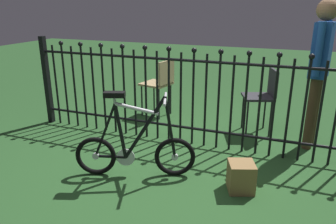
{
  "coord_description": "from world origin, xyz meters",
  "views": [
    {
      "loc": [
        1.02,
        -2.86,
        1.66
      ],
      "look_at": [
        -0.17,
        0.21,
        0.55
      ],
      "focal_mm": 34.82,
      "sensor_mm": 36.0,
      "label": 1
    }
  ],
  "objects_px": {
    "person_visitor": "(320,62)",
    "bicycle": "(135,148)",
    "chair_charcoal": "(264,93)",
    "display_crate": "(241,177)",
    "chair_tan": "(160,81)"
  },
  "relations": [
    {
      "from": "chair_charcoal",
      "to": "bicycle",
      "type": "bearing_deg",
      "value": -122.73
    },
    {
      "from": "bicycle",
      "to": "display_crate",
      "type": "height_order",
      "value": "bicycle"
    },
    {
      "from": "bicycle",
      "to": "chair_charcoal",
      "type": "relative_size",
      "value": 1.34
    },
    {
      "from": "person_visitor",
      "to": "display_crate",
      "type": "distance_m",
      "value": 1.68
    },
    {
      "from": "chair_tan",
      "to": "chair_charcoal",
      "type": "distance_m",
      "value": 1.52
    },
    {
      "from": "person_visitor",
      "to": "bicycle",
      "type": "bearing_deg",
      "value": -139.56
    },
    {
      "from": "chair_tan",
      "to": "chair_charcoal",
      "type": "xyz_separation_m",
      "value": [
        1.51,
        -0.14,
        -0.0
      ]
    },
    {
      "from": "chair_charcoal",
      "to": "person_visitor",
      "type": "height_order",
      "value": "person_visitor"
    },
    {
      "from": "bicycle",
      "to": "display_crate",
      "type": "relative_size",
      "value": 4.15
    },
    {
      "from": "bicycle",
      "to": "person_visitor",
      "type": "xyz_separation_m",
      "value": [
        1.64,
        1.4,
        0.73
      ]
    },
    {
      "from": "bicycle",
      "to": "person_visitor",
      "type": "relative_size",
      "value": 0.67
    },
    {
      "from": "chair_tan",
      "to": "chair_charcoal",
      "type": "relative_size",
      "value": 1.0
    },
    {
      "from": "chair_tan",
      "to": "person_visitor",
      "type": "distance_m",
      "value": 2.19
    },
    {
      "from": "chair_charcoal",
      "to": "display_crate",
      "type": "xyz_separation_m",
      "value": [
        -0.01,
        -1.53,
        -0.4
      ]
    },
    {
      "from": "bicycle",
      "to": "chair_tan",
      "type": "distance_m",
      "value": 1.85
    }
  ]
}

